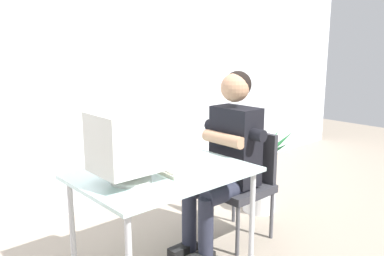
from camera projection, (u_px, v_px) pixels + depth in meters
wall_back at (94, 48)px, 3.61m from camera, size 8.00×0.10×3.00m
desk at (164, 181)px, 2.57m from camera, size 1.11×0.78×0.73m
crt_monitor at (130, 142)px, 2.31m from camera, size 0.43×0.33×0.42m
keyboard at (165, 167)px, 2.58m from camera, size 0.19×0.44×0.03m
office_chair at (242, 179)px, 3.17m from camera, size 0.47×0.47×0.85m
person_seated at (227, 152)px, 3.00m from camera, size 0.69×0.56×1.34m
potted_plant at (260, 176)px, 3.68m from camera, size 0.66×0.69×0.80m
desk_mug at (139, 155)px, 2.77m from camera, size 0.09×0.10×0.09m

